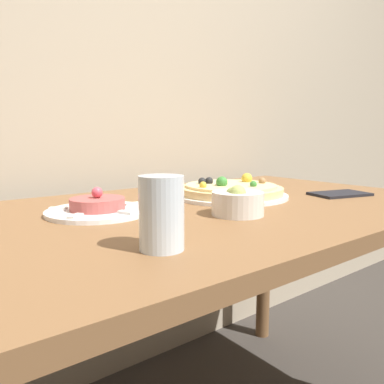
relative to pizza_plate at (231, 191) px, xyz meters
name	(u,v)px	position (x,y,z in m)	size (l,w,h in m)	color
back_wall	(111,26)	(-0.14, 0.47, 0.54)	(8.00, 0.05, 2.60)	tan
dining_table	(208,239)	(-0.14, -0.06, -0.11)	(1.38, 0.82, 0.74)	brown
pizza_plate	(231,191)	(0.00, 0.00, 0.00)	(0.33, 0.33, 0.07)	white
tartare_plate	(98,208)	(-0.41, 0.02, -0.01)	(0.24, 0.24, 0.06)	white
small_bowl	(238,202)	(-0.17, -0.19, 0.01)	(0.12, 0.12, 0.07)	silver
drinking_glass	(162,213)	(-0.45, -0.31, 0.04)	(0.07, 0.07, 0.12)	silver
napkin	(340,194)	(0.29, -0.18, -0.01)	(0.19, 0.14, 0.01)	black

